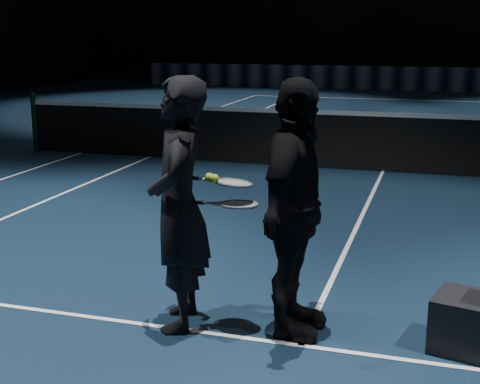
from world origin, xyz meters
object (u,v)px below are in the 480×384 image
object	(u,v)px
player_a	(179,205)
racket_upper	(233,183)
player_b	(294,210)
racket_lower	(239,204)
tennis_balls	(213,176)

from	to	relation	value
player_a	racket_upper	distance (m)	0.44
player_b	racket_upper	world-z (taller)	player_b
player_a	player_b	size ratio (longest dim) A/B	1.00
player_b	racket_upper	bearing A→B (deg)	95.59
player_b	racket_lower	size ratio (longest dim) A/B	2.78
tennis_balls	racket_upper	bearing A→B (deg)	21.07
player_a	player_b	world-z (taller)	same
player_a	player_b	bearing A→B (deg)	82.03
player_a	racket_upper	world-z (taller)	player_a
player_a	tennis_balls	bearing A→B (deg)	83.15
player_b	tennis_balls	size ratio (longest dim) A/B	15.76
player_a	racket_lower	distance (m)	0.45
player_b	racket_lower	distance (m)	0.40
player_a	racket_lower	world-z (taller)	player_a
racket_lower	racket_upper	xyz separation A→B (m)	(-0.05, 0.03, 0.15)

